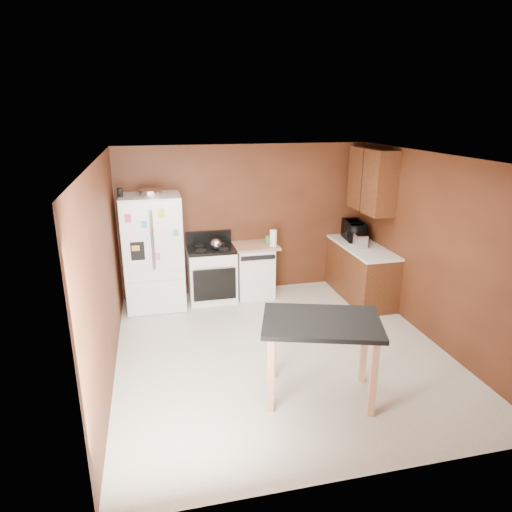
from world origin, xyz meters
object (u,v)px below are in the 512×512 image
object	(u,v)px
roasting_pan	(150,193)
green_canister	(269,240)
toaster	(360,240)
gas_range	(212,273)
paper_towel	(273,238)
dishwasher	(254,269)
pen_cup	(120,193)
microwave	(354,231)
kettle	(216,244)
island	(321,332)
refrigerator	(154,252)

from	to	relation	value
roasting_pan	green_canister	xyz separation A→B (m)	(1.87, 0.16, -0.89)
toaster	gas_range	size ratio (longest dim) A/B	0.25
paper_towel	dishwasher	bearing A→B (deg)	155.04
pen_cup	microwave	distance (m)	3.87
toaster	microwave	world-z (taller)	microwave
kettle	island	xyz separation A→B (m)	(0.71, -2.82, -0.22)
kettle	refrigerator	size ratio (longest dim) A/B	0.10
roasting_pan	gas_range	bearing A→B (deg)	5.99
refrigerator	pen_cup	bearing A→B (deg)	-174.90
refrigerator	island	world-z (taller)	refrigerator
dishwasher	pen_cup	bearing A→B (deg)	-176.58
roasting_pan	kettle	world-z (taller)	roasting_pan
roasting_pan	kettle	bearing A→B (deg)	-2.30
microwave	island	size ratio (longest dim) A/B	0.37
toaster	microwave	distance (m)	0.42
refrigerator	dishwasher	bearing A→B (deg)	2.99
toaster	refrigerator	bearing A→B (deg)	178.52
gas_range	dishwasher	xyz separation A→B (m)	(0.72, 0.02, -0.01)
green_canister	gas_range	bearing A→B (deg)	-176.26
refrigerator	kettle	bearing A→B (deg)	-4.19
dishwasher	island	xyz separation A→B (m)	(0.06, -2.98, 0.32)
pen_cup	paper_towel	size ratio (longest dim) A/B	0.46
paper_towel	refrigerator	bearing A→B (deg)	178.45
paper_towel	toaster	size ratio (longest dim) A/B	0.96
gas_range	toaster	bearing A→B (deg)	-11.60
roasting_pan	dishwasher	distance (m)	2.13
refrigerator	island	bearing A→B (deg)	-59.69
dishwasher	gas_range	bearing A→B (deg)	-178.06
paper_towel	dishwasher	distance (m)	0.66
paper_towel	island	bearing A→B (deg)	-94.70
kettle	toaster	distance (m)	2.34
kettle	dishwasher	distance (m)	0.86
toaster	microwave	size ratio (longest dim) A/B	0.53
pen_cup	gas_range	bearing A→B (deg)	4.22
roasting_pan	refrigerator	size ratio (longest dim) A/B	0.20
roasting_pan	toaster	world-z (taller)	roasting_pan
refrigerator	roasting_pan	bearing A→B (deg)	-61.21
toaster	island	size ratio (longest dim) A/B	0.19
refrigerator	island	xyz separation A→B (m)	(1.69, -2.89, -0.13)
pen_cup	paper_towel	bearing A→B (deg)	-0.36
refrigerator	dishwasher	distance (m)	1.69
paper_towel	gas_range	xyz separation A→B (m)	(-1.01, 0.11, -0.56)
paper_towel	microwave	bearing A→B (deg)	1.59
gas_range	refrigerator	bearing A→B (deg)	-176.19
roasting_pan	island	bearing A→B (deg)	-59.67
pen_cup	paper_towel	distance (m)	2.49
green_canister	gas_range	xyz separation A→B (m)	(-0.98, -0.06, -0.49)
toaster	gas_range	bearing A→B (deg)	174.32
paper_towel	roasting_pan	bearing A→B (deg)	179.42
refrigerator	gas_range	bearing A→B (deg)	3.81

